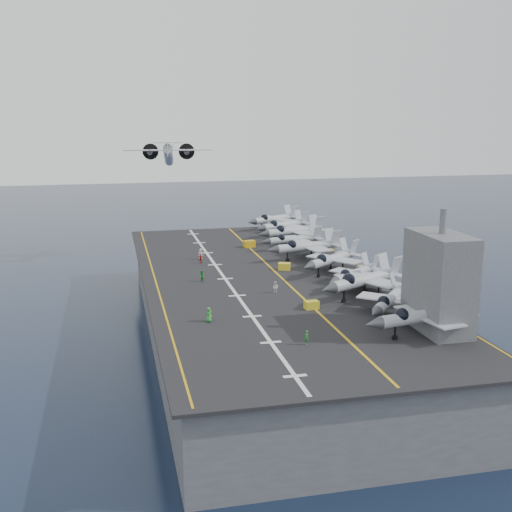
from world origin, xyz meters
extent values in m
plane|color=#142135|center=(0.00, 0.00, 0.00)|extent=(500.00, 500.00, 0.00)
cube|color=#56595E|center=(0.00, 0.00, 5.00)|extent=(36.00, 90.00, 10.00)
cube|color=black|center=(0.00, 0.00, 10.20)|extent=(38.00, 92.00, 0.40)
cube|color=gold|center=(3.00, 0.00, 10.42)|extent=(0.35, 90.00, 0.02)
cube|color=silver|center=(-6.00, 0.00, 10.42)|extent=(0.50, 90.00, 0.02)
cube|color=gold|center=(-17.00, 0.00, 10.42)|extent=(0.25, 90.00, 0.02)
cube|color=gold|center=(18.50, 0.00, 10.42)|extent=(0.25, 90.00, 0.02)
imported|color=#268C33|center=(-11.86, -20.93, 11.36)|extent=(1.17, 0.80, 1.91)
imported|color=yellow|center=(-11.71, -20.40, 11.28)|extent=(1.27, 1.12, 1.77)
imported|color=#218B2D|center=(-9.90, -0.89, 11.32)|extent=(1.13, 1.31, 1.84)
imported|color=#B41A0C|center=(-8.26, 11.94, 11.22)|extent=(1.18, 1.08, 1.63)
imported|color=silver|center=(-7.87, 14.71, 11.42)|extent=(1.43, 1.19, 2.03)
imported|color=#247F2C|center=(-2.19, -31.63, 11.25)|extent=(1.06, 1.22, 1.70)
imported|color=white|center=(-0.18, -9.78, 11.26)|extent=(1.11, 1.24, 1.72)
camera|label=1|loc=(-23.31, -98.19, 36.38)|focal=45.00mm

